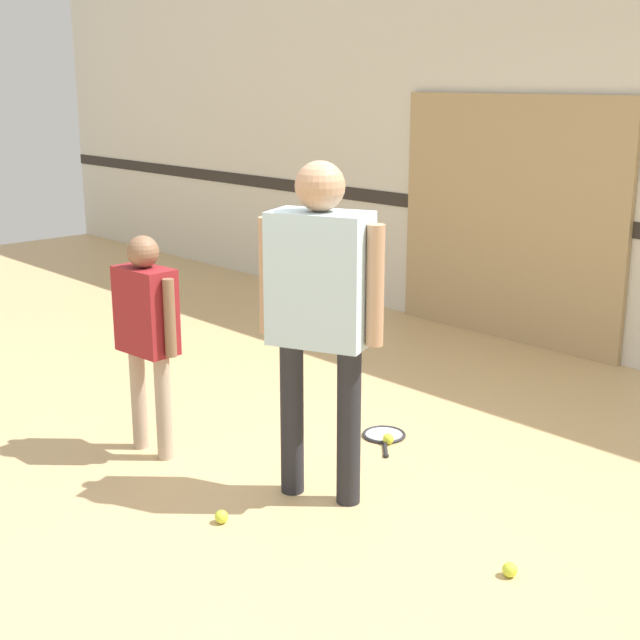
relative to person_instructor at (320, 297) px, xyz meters
The scene contains 8 objects.
ground_plane 1.06m from the person_instructor, 145.62° to the right, with size 16.00×16.00×0.00m, color tan.
wall_panel 3.27m from the person_instructor, 109.25° to the left, with size 2.10×0.05×1.96m.
person_instructor is the anchor object (origin of this frame).
person_student_left 1.14m from the person_instructor, 163.30° to the right, with size 0.48×0.22×1.26m.
racket_spare_on_floor 1.36m from the person_instructor, 110.40° to the left, with size 0.42×0.42×0.03m.
tennis_ball_near_instructor 1.16m from the person_instructor, 102.17° to the right, with size 0.07×0.07×0.07m, color #CCE038.
tennis_ball_by_spare_racket 1.29m from the person_instructor, 106.01° to the left, with size 0.07×0.07×0.07m, color #CCE038.
tennis_ball_stray_left 1.52m from the person_instructor, ahead, with size 0.07×0.07×0.07m, color #CCE038.
Camera 1 is at (3.08, -2.84, 2.08)m, focal length 50.00 mm.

